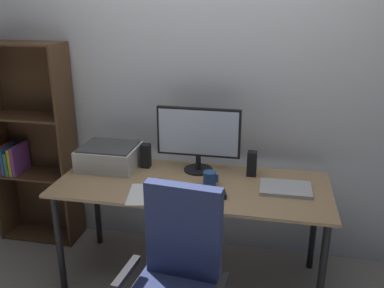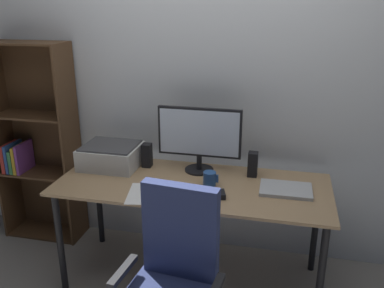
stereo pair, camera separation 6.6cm
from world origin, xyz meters
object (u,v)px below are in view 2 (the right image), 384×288
at_px(bookshelf, 36,145).
at_px(desk, 192,194).
at_px(speaker_left, 147,155).
at_px(laptop, 286,189).
at_px(printer, 111,155).
at_px(mouse, 220,194).
at_px(monitor, 199,135).
at_px(speaker_right, 253,164).
at_px(keyboard, 183,194).
at_px(coffee_mug, 210,179).

bearing_deg(bookshelf, desk, -14.52).
xyz_separation_m(desk, speaker_left, (-0.38, 0.21, 0.16)).
relative_size(laptop, bookshelf, 0.20).
bearing_deg(printer, bookshelf, 165.03).
bearing_deg(mouse, monitor, 104.65).
distance_m(speaker_right, printer, 1.00).
distance_m(mouse, bookshelf, 1.65).
bearing_deg(monitor, bookshelf, 174.24).
bearing_deg(mouse, printer, 144.18).
xyz_separation_m(keyboard, coffee_mug, (0.13, 0.18, 0.04)).
xyz_separation_m(coffee_mug, printer, (-0.75, 0.16, 0.03)).
distance_m(desk, speaker_right, 0.45).
bearing_deg(speaker_left, mouse, -31.30).
relative_size(monitor, coffee_mug, 5.82).
bearing_deg(coffee_mug, printer, 168.06).
distance_m(laptop, printer, 1.24).
distance_m(keyboard, mouse, 0.23).
bearing_deg(laptop, monitor, 161.22).
distance_m(coffee_mug, speaker_right, 0.33).
relative_size(mouse, printer, 0.24).
bearing_deg(coffee_mug, monitor, 119.04).
xyz_separation_m(speaker_right, printer, (-1.00, -0.05, -0.00)).
bearing_deg(printer, monitor, 5.28).
relative_size(speaker_left, speaker_right, 1.00).
relative_size(desk, mouse, 18.45).
distance_m(desk, mouse, 0.27).
height_order(desk, bookshelf, bookshelf).
bearing_deg(bookshelf, mouse, -17.76).
relative_size(laptop, speaker_left, 1.88).
distance_m(coffee_mug, bookshelf, 1.51).
bearing_deg(speaker_left, laptop, -10.88).
bearing_deg(laptop, mouse, -156.95).
bearing_deg(bookshelf, printer, -14.97).
distance_m(keyboard, coffee_mug, 0.23).
distance_m(desk, bookshelf, 1.41).
distance_m(coffee_mug, speaker_left, 0.54).
relative_size(coffee_mug, bookshelf, 0.06).
height_order(monitor, bookshelf, bookshelf).
height_order(printer, bookshelf, bookshelf).
xyz_separation_m(keyboard, mouse, (0.23, 0.03, 0.01)).
relative_size(mouse, laptop, 0.30).
xyz_separation_m(desk, speaker_right, (0.37, 0.21, 0.16)).
bearing_deg(mouse, coffee_mug, 106.47).
distance_m(desk, monitor, 0.40).
bearing_deg(speaker_left, monitor, 1.20).
xyz_separation_m(speaker_left, printer, (-0.25, -0.05, -0.00)).
relative_size(keyboard, speaker_right, 1.71).
bearing_deg(keyboard, coffee_mug, 52.26).
distance_m(desk, coffee_mug, 0.17).
relative_size(printer, bookshelf, 0.25).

